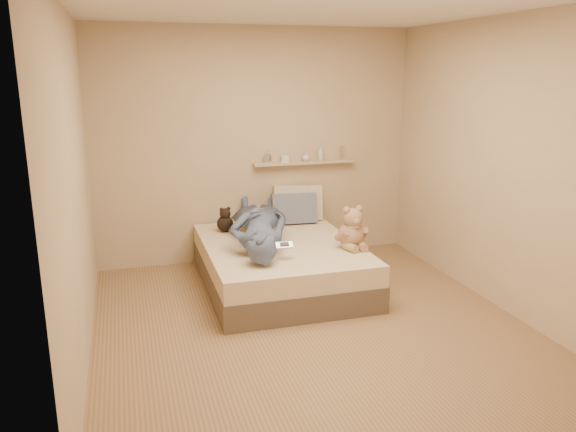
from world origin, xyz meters
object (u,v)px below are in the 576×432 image
object	(u,v)px
game_console	(284,245)
pillow_grey	(294,208)
pillow_cream	(298,203)
dark_plush	(225,221)
person	(258,224)
wall_shelf	(305,162)
bed	(280,264)
teddy_bear	(352,231)

from	to	relation	value
game_console	pillow_grey	bearing A→B (deg)	69.01
game_console	pillow_cream	world-z (taller)	pillow_cream
dark_plush	pillow_grey	size ratio (longest dim) A/B	0.54
pillow_cream	person	world-z (taller)	pillow_cream
pillow_cream	wall_shelf	size ratio (longest dim) A/B	0.46
bed	dark_plush	bearing A→B (deg)	128.72
teddy_bear	person	xyz separation A→B (m)	(-0.83, 0.42, 0.02)
person	wall_shelf	distance (m)	1.21
wall_shelf	bed	bearing A→B (deg)	-121.18
person	pillow_grey	bearing A→B (deg)	-120.06
pillow_cream	wall_shelf	world-z (taller)	wall_shelf
dark_plush	pillow_grey	distance (m)	0.82
game_console	person	distance (m)	0.58
dark_plush	person	xyz separation A→B (m)	(0.25, -0.49, 0.07)
teddy_bear	wall_shelf	world-z (taller)	wall_shelf
teddy_bear	bed	bearing A→B (deg)	151.18
game_console	dark_plush	bearing A→B (deg)	108.44
dark_plush	wall_shelf	distance (m)	1.19
person	wall_shelf	world-z (taller)	wall_shelf
game_console	person	size ratio (longest dim) A/B	0.10
teddy_bear	pillow_cream	xyz separation A→B (m)	(-0.18, 1.18, 0.03)
game_console	teddy_bear	bearing A→B (deg)	11.62
game_console	wall_shelf	bearing A→B (deg)	65.21
dark_plush	wall_shelf	bearing A→B (deg)	19.09
pillow_grey	wall_shelf	bearing A→B (deg)	48.47
pillow_grey	wall_shelf	world-z (taller)	wall_shelf
bed	pillow_grey	size ratio (longest dim) A/B	3.80
dark_plush	person	world-z (taller)	person
person	wall_shelf	xyz separation A→B (m)	(0.75, 0.83, 0.46)
bed	pillow_cream	size ratio (longest dim) A/B	3.45
game_console	teddy_bear	size ratio (longest dim) A/B	0.38
bed	teddy_bear	distance (m)	0.82
pillow_cream	game_console	bearing A→B (deg)	-112.27
bed	dark_plush	size ratio (longest dim) A/B	6.98
person	pillow_cream	bearing A→B (deg)	-118.39
pillow_cream	pillow_grey	size ratio (longest dim) A/B	1.10
pillow_cream	pillow_grey	world-z (taller)	pillow_cream
pillow_grey	person	distance (m)	0.83
pillow_cream	wall_shelf	bearing A→B (deg)	36.75
teddy_bear	dark_plush	distance (m)	1.41
bed	wall_shelf	size ratio (longest dim) A/B	1.58
teddy_bear	person	distance (m)	0.93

